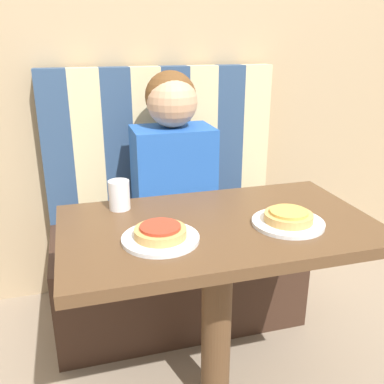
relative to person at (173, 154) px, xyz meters
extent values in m
cube|color=tan|center=(0.00, 0.34, 0.53)|extent=(7.00, 0.05, 2.60)
cube|color=#382319|center=(0.00, 0.00, -0.56)|extent=(1.08, 0.57, 0.42)
cube|color=navy|center=(-0.47, 0.24, 0.00)|extent=(0.13, 0.08, 0.70)
cube|color=beige|center=(-0.34, 0.24, 0.00)|extent=(0.13, 0.08, 0.70)
cube|color=navy|center=(-0.20, 0.24, 0.00)|extent=(0.13, 0.08, 0.70)
cube|color=beige|center=(-0.07, 0.24, 0.00)|extent=(0.13, 0.08, 0.70)
cube|color=navy|center=(0.07, 0.24, 0.00)|extent=(0.13, 0.08, 0.70)
cube|color=beige|center=(0.20, 0.24, 0.00)|extent=(0.13, 0.08, 0.70)
cube|color=navy|center=(0.34, 0.24, 0.00)|extent=(0.13, 0.08, 0.70)
cube|color=beige|center=(0.47, 0.24, 0.00)|extent=(0.13, 0.08, 0.70)
cube|color=brown|center=(0.00, -0.59, -0.08)|extent=(0.95, 0.56, 0.03)
cylinder|color=brown|center=(0.00, -0.59, -0.44)|extent=(0.10, 0.10, 0.68)
cube|color=#2356B2|center=(0.00, 0.00, -0.12)|extent=(0.34, 0.23, 0.47)
sphere|color=tan|center=(0.00, 0.00, 0.22)|extent=(0.21, 0.21, 0.21)
sphere|color=brown|center=(0.00, 0.02, 0.24)|extent=(0.21, 0.21, 0.21)
cylinder|color=white|center=(-0.20, -0.67, -0.06)|extent=(0.22, 0.22, 0.01)
cylinder|color=white|center=(0.20, -0.67, -0.06)|extent=(0.22, 0.22, 0.01)
cylinder|color=tan|center=(-0.20, -0.67, -0.04)|extent=(0.15, 0.15, 0.02)
cylinder|color=#B73823|center=(-0.20, -0.67, -0.02)|extent=(0.11, 0.11, 0.01)
cylinder|color=tan|center=(0.20, -0.67, -0.04)|extent=(0.15, 0.15, 0.02)
cylinder|color=gold|center=(0.20, -0.67, -0.02)|extent=(0.11, 0.11, 0.01)
cylinder|color=silver|center=(-0.27, -0.40, -0.01)|extent=(0.07, 0.07, 0.10)
camera|label=1|loc=(-0.40, -1.71, 0.47)|focal=40.00mm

